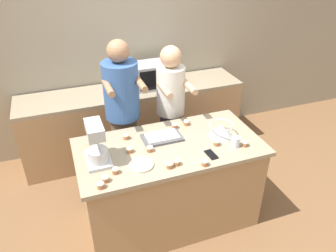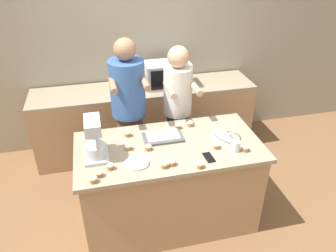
# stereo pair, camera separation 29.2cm
# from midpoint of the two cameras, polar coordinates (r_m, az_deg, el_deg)

# --- Properties ---
(ground_plane) EXTENTS (16.00, 16.00, 0.00)m
(ground_plane) POSITION_cam_midpoint_polar(r_m,az_deg,el_deg) (3.58, -2.18, -15.65)
(ground_plane) COLOR brown
(back_wall) EXTENTS (10.00, 0.06, 2.70)m
(back_wall) POSITION_cam_midpoint_polar(r_m,az_deg,el_deg) (4.29, -9.76, 13.53)
(back_wall) COLOR gray
(back_wall) RESTS_ON ground_plane
(island_counter) EXTENTS (1.70, 0.86, 0.91)m
(island_counter) POSITION_cam_midpoint_polar(r_m,az_deg,el_deg) (3.26, -2.34, -10.08)
(island_counter) COLOR #A87F56
(island_counter) RESTS_ON ground_plane
(back_counter) EXTENTS (2.80, 0.60, 0.90)m
(back_counter) POSITION_cam_midpoint_polar(r_m,az_deg,el_deg) (4.33, -7.81, 0.85)
(back_counter) COLOR #A87F56
(back_counter) RESTS_ON ground_plane
(person_left) EXTENTS (0.37, 0.52, 1.74)m
(person_left) POSITION_cam_midpoint_polar(r_m,az_deg,el_deg) (3.47, -10.17, 1.32)
(person_left) COLOR brown
(person_left) RESTS_ON ground_plane
(person_right) EXTENTS (0.32, 0.49, 1.63)m
(person_right) POSITION_cam_midpoint_polar(r_m,az_deg,el_deg) (3.59, -1.85, 2.17)
(person_right) COLOR #33384C
(person_right) RESTS_ON ground_plane
(stand_mixer) EXTENTS (0.20, 0.30, 0.37)m
(stand_mixer) POSITION_cam_midpoint_polar(r_m,az_deg,el_deg) (2.79, -15.32, -3.36)
(stand_mixer) COLOR #B2B7BC
(stand_mixer) RESTS_ON island_counter
(mixing_bowl) EXTENTS (0.23, 0.23, 0.12)m
(mixing_bowl) POSITION_cam_midpoint_polar(r_m,az_deg,el_deg) (3.11, 6.58, -0.69)
(mixing_bowl) COLOR #BCBCC1
(mixing_bowl) RESTS_ON island_counter
(baking_tray) EXTENTS (0.37, 0.22, 0.04)m
(baking_tray) POSITION_cam_midpoint_polar(r_m,az_deg,el_deg) (3.07, -3.75, -2.05)
(baking_tray) COLOR #4C4C51
(baking_tray) RESTS_ON island_counter
(microwave_oven) EXTENTS (0.56, 0.33, 0.31)m
(microwave_oven) POSITION_cam_midpoint_polar(r_m,az_deg,el_deg) (4.13, -4.32, 8.87)
(microwave_oven) COLOR #B7B7BC
(microwave_oven) RESTS_ON back_counter
(cell_phone) EXTENTS (0.08, 0.15, 0.01)m
(cell_phone) POSITION_cam_midpoint_polar(r_m,az_deg,el_deg) (2.86, 4.65, -5.06)
(cell_phone) COLOR black
(cell_phone) RESTS_ON island_counter
(drinking_glass) EXTENTS (0.08, 0.08, 0.10)m
(drinking_glass) POSITION_cam_midpoint_polar(r_m,az_deg,el_deg) (2.98, 8.94, -2.81)
(drinking_glass) COLOR silver
(drinking_glass) RESTS_ON island_counter
(small_plate) EXTENTS (0.21, 0.21, 0.02)m
(small_plate) POSITION_cam_midpoint_polar(r_m,az_deg,el_deg) (2.75, -7.75, -6.83)
(small_plate) COLOR beige
(small_plate) RESTS_ON island_counter
(cupcake_0) EXTENTS (0.06, 0.06, 0.06)m
(cupcake_0) POSITION_cam_midpoint_polar(r_m,az_deg,el_deg) (2.91, -9.55, -4.14)
(cupcake_0) COLOR #9E6038
(cupcake_0) RESTS_ON island_counter
(cupcake_1) EXTENTS (0.06, 0.06, 0.06)m
(cupcake_1) POSITION_cam_midpoint_polar(r_m,az_deg,el_deg) (3.28, 0.70, 0.57)
(cupcake_1) COLOR #9E6038
(cupcake_1) RESTS_ON island_counter
(cupcake_2) EXTENTS (0.06, 0.06, 0.06)m
(cupcake_2) POSITION_cam_midpoint_polar(r_m,az_deg,el_deg) (3.10, -9.99, -1.84)
(cupcake_2) COLOR #9E6038
(cupcake_2) RESTS_ON island_counter
(cupcake_3) EXTENTS (0.06, 0.06, 0.06)m
(cupcake_3) POSITION_cam_midpoint_polar(r_m,az_deg,el_deg) (2.70, -12.23, -7.64)
(cupcake_3) COLOR #9E6038
(cupcake_3) RESTS_ON island_counter
(cupcake_4) EXTENTS (0.06, 0.06, 0.06)m
(cupcake_4) POSITION_cam_midpoint_polar(r_m,az_deg,el_deg) (3.07, -15.64, -3.00)
(cupcake_4) COLOR #9E6038
(cupcake_4) RESTS_ON island_counter
(cupcake_5) EXTENTS (0.06, 0.06, 0.06)m
(cupcake_5) POSITION_cam_midpoint_polar(r_m,az_deg,el_deg) (2.70, -2.81, -6.86)
(cupcake_5) COLOR #9E6038
(cupcake_5) RESTS_ON island_counter
(cupcake_6) EXTENTS (0.06, 0.06, 0.06)m
(cupcake_6) POSITION_cam_midpoint_polar(r_m,az_deg,el_deg) (3.01, 10.60, -3.06)
(cupcake_6) COLOR #9E6038
(cupcake_6) RESTS_ON island_counter
(cupcake_7) EXTENTS (0.06, 0.06, 0.06)m
(cupcake_7) POSITION_cam_midpoint_polar(r_m,az_deg,el_deg) (2.98, 5.73, -2.94)
(cupcake_7) COLOR #9E6038
(cupcake_7) RESTS_ON island_counter
(cupcake_8) EXTENTS (0.06, 0.06, 0.06)m
(cupcake_8) POSITION_cam_midpoint_polar(r_m,az_deg,el_deg) (3.22, -1.39, 0.02)
(cupcake_8) COLOR #9E6038
(cupcake_8) RESTS_ON island_counter
(cupcake_9) EXTENTS (0.06, 0.06, 0.06)m
(cupcake_9) POSITION_cam_midpoint_polar(r_m,az_deg,el_deg) (2.73, 3.41, -6.45)
(cupcake_9) COLOR #9E6038
(cupcake_9) RESTS_ON island_counter
(cupcake_10) EXTENTS (0.06, 0.06, 0.06)m
(cupcake_10) POSITION_cam_midpoint_polar(r_m,az_deg,el_deg) (2.64, -13.98, -8.97)
(cupcake_10) COLOR #9E6038
(cupcake_10) RESTS_ON island_counter
(cupcake_11) EXTENTS (0.06, 0.06, 0.06)m
(cupcake_11) POSITION_cam_midpoint_polar(r_m,az_deg,el_deg) (2.90, -6.05, -4.01)
(cupcake_11) COLOR #9E6038
(cupcake_11) RESTS_ON island_counter
(cupcake_12) EXTENTS (0.06, 0.06, 0.06)m
(cupcake_12) POSITION_cam_midpoint_polar(r_m,az_deg,el_deg) (2.73, -1.51, -6.37)
(cupcake_12) COLOR #9E6038
(cupcake_12) RESTS_ON island_counter
(cupcake_13) EXTENTS (0.06, 0.06, 0.06)m
(cupcake_13) POSITION_cam_midpoint_polar(r_m,az_deg,el_deg) (2.59, -14.88, -9.99)
(cupcake_13) COLOR #9E6038
(cupcake_13) RESTS_ON island_counter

